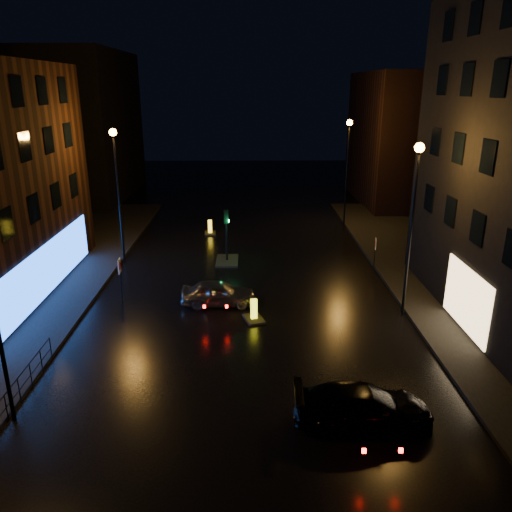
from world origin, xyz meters
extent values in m
plane|color=black|center=(0.00, 0.00, 0.00)|extent=(120.00, 120.00, 0.00)
cube|color=black|center=(14.00, 8.00, 0.07)|extent=(12.00, 44.00, 0.15)
cube|color=black|center=(-16.00, 35.00, 7.00)|extent=(8.00, 16.00, 14.00)
cube|color=black|center=(15.00, 32.00, 6.00)|extent=(8.00, 14.00, 12.00)
cylinder|color=black|center=(-7.80, 14.00, 4.00)|extent=(0.14, 0.14, 8.00)
cylinder|color=black|center=(-7.80, 14.00, 8.00)|extent=(0.20, 0.20, 0.25)
sphere|color=orange|center=(-7.80, 14.00, 8.15)|extent=(0.44, 0.44, 0.44)
cylinder|color=black|center=(7.80, 6.00, 4.00)|extent=(0.14, 0.14, 8.00)
cylinder|color=black|center=(7.80, 6.00, 8.00)|extent=(0.20, 0.20, 0.25)
sphere|color=orange|center=(7.80, 6.00, 8.15)|extent=(0.44, 0.44, 0.44)
cylinder|color=black|center=(7.80, 22.00, 4.00)|extent=(0.14, 0.14, 8.00)
cylinder|color=black|center=(7.80, 22.00, 8.00)|extent=(0.20, 0.20, 0.25)
sphere|color=orange|center=(7.80, 22.00, 8.15)|extent=(0.44, 0.44, 0.44)
cube|color=black|center=(-1.20, 14.00, 0.06)|extent=(1.40, 2.40, 0.12)
cylinder|color=black|center=(-1.20, 14.00, 1.40)|extent=(0.12, 0.12, 2.80)
cube|color=black|center=(-1.20, 14.00, 3.00)|extent=(0.28, 0.22, 0.90)
cylinder|color=#0CFF59|center=(-1.06, 14.00, 2.72)|extent=(0.05, 0.18, 0.18)
cylinder|color=black|center=(-8.00, -1.00, 0.97)|extent=(0.05, 6.00, 0.05)
cylinder|color=black|center=(-8.00, -1.00, 0.50)|extent=(0.04, 6.00, 0.04)
cylinder|color=black|center=(-8.00, -1.00, 0.50)|extent=(0.04, 0.04, 1.00)
cylinder|color=black|center=(-8.00, 2.00, 0.50)|extent=(0.04, 0.04, 1.00)
imported|color=#93959A|center=(-1.38, 7.34, 0.64)|extent=(3.79, 1.54, 1.29)
imported|color=black|center=(3.96, -2.38, 0.67)|extent=(4.66, 1.99, 1.34)
cube|color=black|center=(0.43, 5.50, 0.05)|extent=(1.17, 1.44, 0.10)
cube|color=yellow|center=(0.43, 5.50, 0.57)|extent=(0.33, 0.27, 1.04)
cube|color=black|center=(0.43, 5.50, 0.57)|extent=(0.30, 0.12, 0.62)
cube|color=black|center=(-2.75, 20.41, 0.05)|extent=(0.92, 1.31, 0.10)
cube|color=yellow|center=(-2.75, 20.41, 0.57)|extent=(0.30, 0.21, 1.04)
cube|color=black|center=(-2.75, 20.41, 0.57)|extent=(0.31, 0.04, 0.62)
cylinder|color=black|center=(-6.50, 7.95, 1.12)|extent=(0.06, 0.06, 2.23)
cube|color=silver|center=(-6.50, 7.95, 1.93)|extent=(0.08, 0.56, 0.76)
cylinder|color=#B20C0C|center=(-6.47, 7.96, 1.93)|extent=(0.05, 0.45, 0.45)
cylinder|color=black|center=(7.90, 12.35, 0.97)|extent=(0.05, 0.05, 1.95)
cube|color=white|center=(7.90, 12.35, 1.68)|extent=(0.14, 0.49, 0.66)
cylinder|color=#B20C0C|center=(7.87, 12.36, 1.68)|extent=(0.09, 0.39, 0.39)
camera|label=1|loc=(0.18, -16.35, 10.74)|focal=35.00mm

